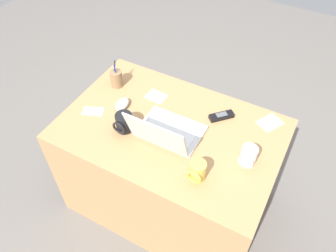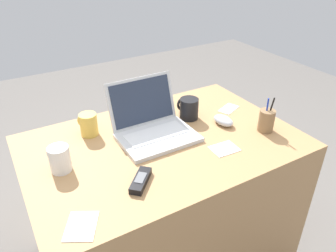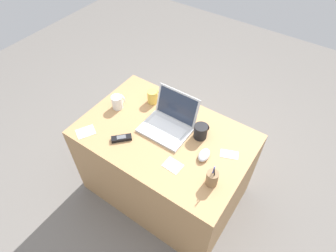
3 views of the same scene
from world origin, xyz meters
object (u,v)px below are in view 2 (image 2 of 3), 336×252
at_px(pen_holder, 266,120).
at_px(coffee_mug_spare, 59,158).
at_px(computer_mouse, 223,120).
at_px(coffee_mug_tall, 88,124).
at_px(coffee_mug_white, 189,108).
at_px(cordless_phone, 141,180).
at_px(laptop, 153,126).

bearing_deg(pen_holder, coffee_mug_spare, 168.41).
bearing_deg(pen_holder, computer_mouse, 132.62).
relative_size(coffee_mug_tall, pen_holder, 0.60).
bearing_deg(coffee_mug_white, cordless_phone, -142.31).
distance_m(computer_mouse, coffee_mug_tall, 0.60).
height_order(computer_mouse, pen_holder, pen_holder).
xyz_separation_m(coffee_mug_tall, pen_holder, (0.68, -0.37, 0.00)).
xyz_separation_m(coffee_mug_spare, cordless_phone, (0.22, -0.22, -0.04)).
height_order(coffee_mug_spare, pen_holder, pen_holder).
bearing_deg(coffee_mug_spare, cordless_phone, -44.94).
bearing_deg(computer_mouse, coffee_mug_spare, 170.86).
bearing_deg(cordless_phone, coffee_mug_tall, 96.64).
xyz_separation_m(computer_mouse, cordless_phone, (-0.51, -0.18, -0.01)).
distance_m(computer_mouse, pen_holder, 0.19).
bearing_deg(coffee_mug_white, laptop, -166.95).
distance_m(laptop, computer_mouse, 0.33).
bearing_deg(coffee_mug_tall, computer_mouse, -22.25).
distance_m(coffee_mug_spare, pen_holder, 0.87).
relative_size(coffee_mug_white, coffee_mug_spare, 0.99).
distance_m(laptop, coffee_mug_white, 0.22).
bearing_deg(computer_mouse, pen_holder, -53.50).
height_order(laptop, coffee_mug_spare, laptop).
bearing_deg(laptop, pen_holder, -26.28).
bearing_deg(pen_holder, coffee_mug_tall, 151.89).
xyz_separation_m(laptop, pen_holder, (0.45, -0.22, 0.01)).
xyz_separation_m(coffee_mug_tall, coffee_mug_spare, (-0.17, -0.19, 0.00)).
relative_size(coffee_mug_white, pen_holder, 0.60).
height_order(coffee_mug_white, pen_holder, pen_holder).
height_order(coffee_mug_tall, pen_holder, pen_holder).
relative_size(coffee_mug_spare, cordless_phone, 0.80).
height_order(coffee_mug_white, coffee_mug_tall, same).
distance_m(coffee_mug_tall, pen_holder, 0.78).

